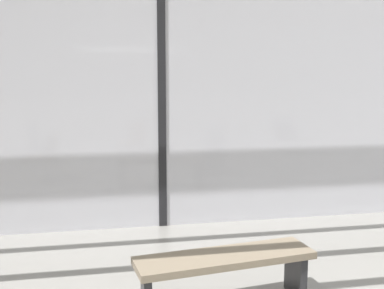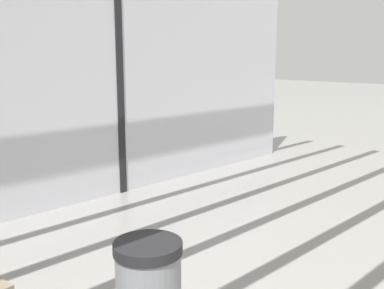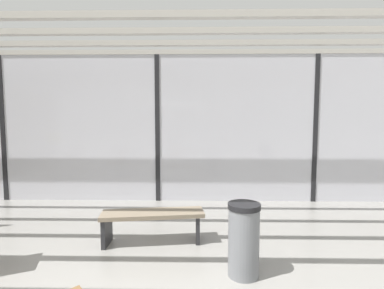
# 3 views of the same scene
# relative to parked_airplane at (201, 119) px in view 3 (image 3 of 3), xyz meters

# --- Properties ---
(glass_curtain_wall) EXTENTS (14.00, 0.08, 3.26)m
(glass_curtain_wall) POSITION_rel_parked_airplane_xyz_m (-1.06, -6.17, -0.26)
(glass_curtain_wall) COLOR silver
(glass_curtain_wall) RESTS_ON ground
(window_mullion_0) EXTENTS (0.10, 0.12, 3.26)m
(window_mullion_0) POSITION_rel_parked_airplane_xyz_m (-4.56, -6.17, -0.26)
(window_mullion_0) COLOR black
(window_mullion_0) RESTS_ON ground
(window_mullion_1) EXTENTS (0.10, 0.12, 3.26)m
(window_mullion_1) POSITION_rel_parked_airplane_xyz_m (-1.06, -6.17, -0.26)
(window_mullion_1) COLOR black
(window_mullion_1) RESTS_ON ground
(window_mullion_2) EXTENTS (0.10, 0.12, 3.26)m
(window_mullion_2) POSITION_rel_parked_airplane_xyz_m (2.44, -6.17, -0.26)
(window_mullion_2) COLOR black
(window_mullion_2) RESTS_ON ground
(parked_airplane) EXTENTS (13.69, 3.78, 3.78)m
(parked_airplane) POSITION_rel_parked_airplane_xyz_m (0.00, 0.00, 0.00)
(parked_airplane) COLOR silver
(parked_airplane) RESTS_ON ground
(waiting_bench) EXTENTS (1.54, 0.60, 0.47)m
(waiting_bench) POSITION_rel_parked_airplane_xyz_m (-0.83, -8.44, -1.53)
(waiting_bench) COLOR #7F705B
(waiting_bench) RESTS_ON ground
(trash_bin) EXTENTS (0.38, 0.38, 0.86)m
(trash_bin) POSITION_rel_parked_airplane_xyz_m (0.37, -9.32, -1.46)
(trash_bin) COLOR slate
(trash_bin) RESTS_ON ground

